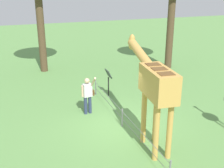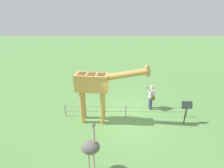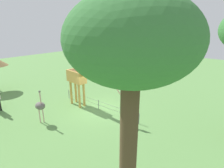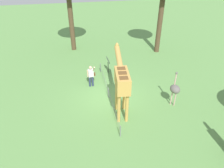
{
  "view_description": "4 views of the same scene",
  "coord_description": "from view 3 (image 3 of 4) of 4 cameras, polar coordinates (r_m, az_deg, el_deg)",
  "views": [
    {
      "loc": [
        -9.05,
        3.76,
        5.29
      ],
      "look_at": [
        -0.87,
        0.79,
        2.14
      ],
      "focal_mm": 45.51,
      "sensor_mm": 36.0,
      "label": 1
    },
    {
      "loc": [
        -0.65,
        -8.79,
        5.97
      ],
      "look_at": [
        -0.81,
        0.81,
        1.74
      ],
      "focal_mm": 28.79,
      "sensor_mm": 36.0,
      "label": 2
    },
    {
      "loc": [
        8.45,
        -8.93,
        5.97
      ],
      "look_at": [
        0.52,
        1.04,
        1.85
      ],
      "focal_mm": 28.56,
      "sensor_mm": 36.0,
      "label": 3
    },
    {
      "loc": [
        -11.03,
        1.95,
        8.18
      ],
      "look_at": [
        -0.73,
        -0.04,
        1.49
      ],
      "focal_mm": 33.89,
      "sensor_mm": 36.0,
      "label": 4
    }
  ],
  "objects": [
    {
      "name": "ground_plane",
      "position": [
        13.66,
        -4.47,
        -8.03
      ],
      "size": [
        60.0,
        60.0,
        0.0
      ],
      "primitive_type": "plane",
      "color": "#60934C"
    },
    {
      "name": "giraffe",
      "position": [
        13.62,
        -10.55,
        1.68
      ],
      "size": [
        3.83,
        0.89,
        3.43
      ],
      "color": "gold",
      "rests_on": "ground_plane"
    },
    {
      "name": "visitor",
      "position": [
        13.07,
        3.48,
        -4.91
      ],
      "size": [
        0.62,
        0.58,
        1.72
      ],
      "color": "navy",
      "rests_on": "ground_plane"
    },
    {
      "name": "ostrich",
      "position": [
        12.23,
        -21.99,
        -6.53
      ],
      "size": [
        0.7,
        0.56,
        2.25
      ],
      "color": "#CC9E93",
      "rests_on": "ground_plane"
    },
    {
      "name": "tree_east",
      "position": [
        3.8,
        6.32,
        11.09
      ],
      "size": [
        2.83,
        2.83,
        6.7
      ],
      "color": "brown",
      "rests_on": "ground_plane"
    },
    {
      "name": "info_sign",
      "position": [
        11.13,
        5.88,
        -8.98
      ],
      "size": [
        0.56,
        0.21,
        1.32
      ],
      "color": "black",
      "rests_on": "ground_plane"
    },
    {
      "name": "wire_fence",
      "position": [
        13.53,
        -4.35,
        -6.41
      ],
      "size": [
        7.05,
        0.05,
        0.75
      ],
      "color": "slate",
      "rests_on": "ground_plane"
    }
  ]
}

